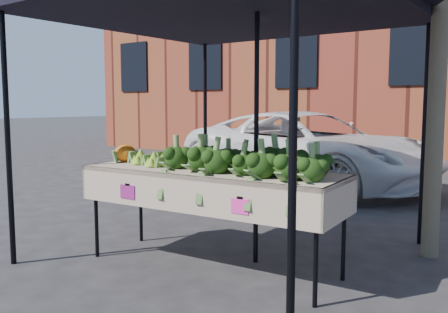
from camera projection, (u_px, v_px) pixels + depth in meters
ground at (226, 271)px, 4.29m from camera, size 90.00×90.00×0.00m
table at (211, 219)px, 4.34m from camera, size 2.45×0.97×0.90m
canopy at (230, 116)px, 4.67m from camera, size 3.16×3.16×2.74m
broccoli_heap at (246, 156)px, 4.09m from camera, size 1.56×0.59×0.29m
romanesco_cluster at (155, 153)px, 4.66m from camera, size 0.45×0.49×0.22m
cauliflower_pair at (125, 152)px, 4.85m from camera, size 0.22×0.22×0.20m
vehicle at (308, 51)px, 8.59m from camera, size 1.75×2.45×4.85m
street_tree at (441, 10)px, 4.46m from camera, size 2.38×2.38×4.70m
building_left at (313, 15)px, 16.38m from camera, size 12.00×8.00×9.00m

